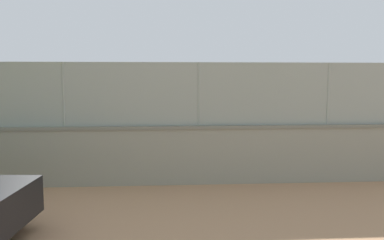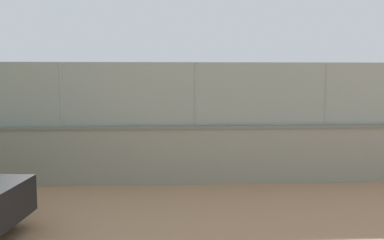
{
  "view_description": "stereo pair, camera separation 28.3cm",
  "coord_description": "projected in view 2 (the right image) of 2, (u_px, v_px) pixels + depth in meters",
  "views": [
    {
      "loc": [
        0.72,
        18.94,
        2.71
      ],
      "look_at": [
        0.2,
        4.75,
        1.19
      ],
      "focal_mm": 36.59,
      "sensor_mm": 36.0,
      "label": 1
    },
    {
      "loc": [
        0.44,
        18.95,
        2.71
      ],
      "look_at": [
        0.2,
        4.75,
        1.19
      ],
      "focal_mm": 36.59,
      "sensor_mm": 36.0,
      "label": 2
    }
  ],
  "objects": [
    {
      "name": "player_at_service_line",
      "position": [
        289.0,
        124.0,
        14.63
      ],
      "size": [
        0.72,
        1.09,
        1.7
      ],
      "color": "#591919",
      "rests_on": "ground_plane"
    },
    {
      "name": "sports_ball",
      "position": [
        322.0,
        127.0,
        12.96
      ],
      "size": [
        0.2,
        0.2,
        0.2
      ],
      "primitive_type": "sphere",
      "color": "#3399D8"
    },
    {
      "name": "courtside_bench",
      "position": [
        23.0,
        156.0,
        11.38
      ],
      "size": [
        1.61,
        0.43,
        0.87
      ],
      "color": "#4C6B4C",
      "rests_on": "ground_plane"
    },
    {
      "name": "ground_plane",
      "position": [
        194.0,
        134.0,
        19.13
      ],
      "size": [
        260.0,
        260.0,
        0.0
      ],
      "primitive_type": "plane",
      "color": "tan"
    },
    {
      "name": "fence_panel_on_wall",
      "position": [
        129.0,
        94.0,
        9.85
      ],
      "size": [
        23.68,
        0.79,
        1.6
      ],
      "color": "gray",
      "rests_on": "perimeter_wall"
    },
    {
      "name": "perimeter_wall",
      "position": [
        130.0,
        155.0,
        10.02
      ],
      "size": [
        24.1,
        1.17,
        1.51
      ],
      "color": "gray",
      "rests_on": "ground_plane"
    },
    {
      "name": "player_crossing_court",
      "position": [
        148.0,
        113.0,
        20.51
      ],
      "size": [
        1.04,
        0.71,
        1.55
      ],
      "color": "navy",
      "rests_on": "ground_plane"
    },
    {
      "name": "spare_ball_by_wall",
      "position": [
        157.0,
        173.0,
        10.97
      ],
      "size": [
        0.13,
        0.13,
        0.13
      ],
      "primitive_type": "sphere",
      "color": "orange",
      "rests_on": "ground_plane"
    }
  ]
}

